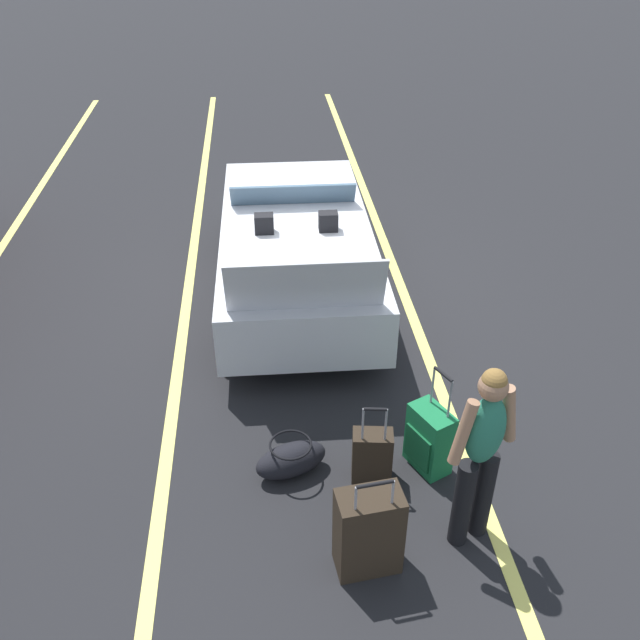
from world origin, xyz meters
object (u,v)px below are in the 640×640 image
object	(u,v)px
convertible_car	(295,242)
duffel_bag	(291,459)
traveler_person	(482,450)
suitcase_large_black	(368,531)
suitcase_medium_bright	(429,439)
suitcase_small_carryon	(372,455)

from	to	relation	value
convertible_car	duffel_bag	bearing A→B (deg)	176.27
duffel_bag	traveler_person	world-z (taller)	traveler_person
suitcase_large_black	suitcase_medium_bright	size ratio (longest dim) A/B	0.96
suitcase_large_black	suitcase_small_carryon	size ratio (longest dim) A/B	1.16
suitcase_small_carryon	traveler_person	size ratio (longest dim) A/B	0.51
duffel_bag	traveler_person	bearing A→B (deg)	-120.64
convertible_car	suitcase_medium_bright	xyz separation A→B (m)	(-3.29, -0.94, -0.28)
suitcase_medium_bright	suitcase_large_black	bearing A→B (deg)	28.83
suitcase_medium_bright	duffel_bag	world-z (taller)	suitcase_medium_bright
suitcase_large_black	suitcase_small_carryon	distance (m)	0.91
suitcase_small_carryon	suitcase_medium_bright	bearing A→B (deg)	-72.74
suitcase_medium_bright	duffel_bag	distance (m)	1.21
suitcase_large_black	traveler_person	bearing A→B (deg)	-84.09
suitcase_large_black	suitcase_small_carryon	xyz separation A→B (m)	(0.88, -0.17, -0.12)
convertible_car	traveler_person	bearing A→B (deg)	-164.16
suitcase_medium_bright	traveler_person	bearing A→B (deg)	75.03
duffel_bag	traveler_person	distance (m)	1.75
suitcase_medium_bright	duffel_bag	size ratio (longest dim) A/B	1.44
traveler_person	suitcase_medium_bright	bearing A→B (deg)	-11.64
suitcase_small_carryon	traveler_person	bearing A→B (deg)	-128.54
suitcase_medium_bright	duffel_bag	bearing A→B (deg)	-26.99
convertible_car	suitcase_small_carryon	xyz separation A→B (m)	(-3.38, -0.43, -0.34)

